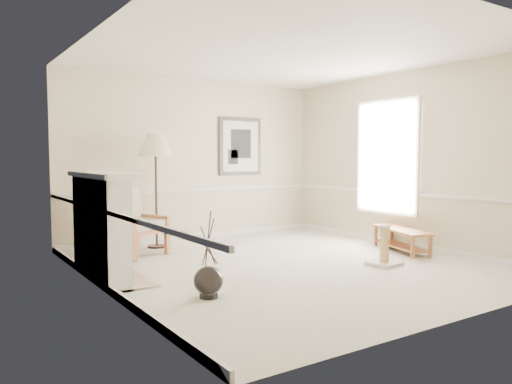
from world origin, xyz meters
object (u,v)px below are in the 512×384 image
at_px(floor_vase, 208,282).
at_px(scratching_post, 384,253).
at_px(bench, 401,236).
at_px(armchair, 130,219).
at_px(floor_lamp, 156,149).

height_order(floor_vase, scratching_post, floor_vase).
bearing_deg(bench, armchair, 149.82).
bearing_deg(scratching_post, bench, 29.13).
xyz_separation_m(armchair, floor_lamp, (0.57, 0.34, 1.09)).
xyz_separation_m(armchair, bench, (3.67, -2.14, -0.30)).
bearing_deg(floor_vase, armchair, 87.58).
bearing_deg(floor_lamp, bench, -38.59).
bearing_deg(floor_vase, bench, 9.40).
height_order(armchair, scratching_post, armchair).
bearing_deg(armchair, bench, -52.73).
height_order(floor_vase, bench, floor_vase).
relative_size(floor_lamp, bench, 1.42).
bearing_deg(floor_vase, scratching_post, 1.35).
height_order(bench, scratching_post, scratching_post).
distance_m(armchair, bench, 4.26).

